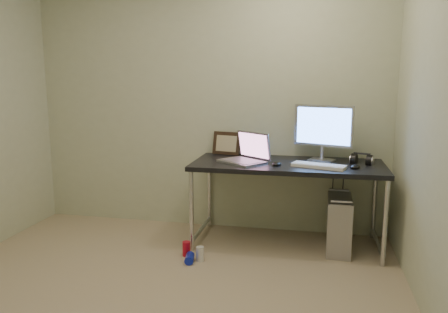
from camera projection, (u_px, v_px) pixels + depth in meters
floor at (143, 313)px, 2.80m from camera, size 3.50×3.50×0.00m
wall_back at (208, 102)px, 4.26m from camera, size 3.50×0.02×2.50m
desk at (287, 171)px, 3.85m from camera, size 1.67×0.73×0.75m
tower_computer at (339, 224)px, 3.77m from camera, size 0.21×0.46×0.51m
cable_a at (332, 195)px, 4.12m from camera, size 0.01×0.16×0.69m
cable_b at (342, 198)px, 4.09m from camera, size 0.02×0.11×0.71m
can_red at (186, 249)px, 3.69m from camera, size 0.08×0.08×0.12m
can_white at (200, 254)px, 3.59m from camera, size 0.08×0.08×0.12m
can_blue at (190, 258)px, 3.56m from camera, size 0.09×0.14×0.07m
laptop at (246, 155)px, 3.86m from camera, size 0.49×0.48×0.26m
monitor at (323, 128)px, 3.88m from camera, size 0.51×0.22×0.50m
keyboard at (319, 166)px, 3.64m from camera, size 0.47×0.27×0.03m
mouse_right at (355, 166)px, 3.61m from camera, size 0.11×0.14×0.04m
mouse_left at (277, 163)px, 3.72m from camera, size 0.09×0.13×0.04m
headphones at (362, 160)px, 3.79m from camera, size 0.21×0.12×0.12m
picture_frame at (226, 143)px, 4.23m from camera, size 0.29×0.14×0.22m
webcam at (248, 147)px, 4.15m from camera, size 0.04×0.03×0.12m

